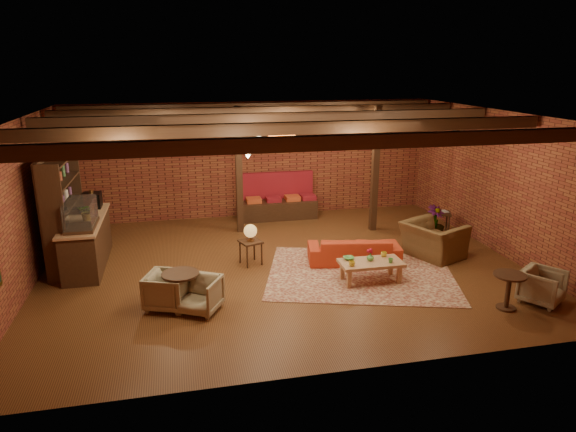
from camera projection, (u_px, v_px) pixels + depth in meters
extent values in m
plane|color=#412310|center=(284.00, 266.00, 11.04)|extent=(10.00, 10.00, 0.00)
cube|color=black|center=(283.00, 116.00, 10.11)|extent=(10.00, 8.00, 0.02)
cube|color=maroon|center=(254.00, 160.00, 14.32)|extent=(10.00, 0.02, 3.20)
cube|color=maroon|center=(346.00, 267.00, 6.83)|extent=(10.00, 0.02, 3.20)
cube|color=maroon|center=(21.00, 209.00, 9.55)|extent=(0.02, 8.00, 3.20)
cube|color=maroon|center=(500.00, 183.00, 11.60)|extent=(0.02, 8.00, 3.20)
cylinder|color=black|center=(269.00, 125.00, 11.71)|extent=(9.60, 0.12, 0.12)
cube|color=#311B10|center=(239.00, 171.00, 12.88)|extent=(0.16, 0.16, 3.20)
cube|color=#311B10|center=(375.00, 170.00, 13.02)|extent=(0.16, 0.16, 3.20)
imported|color=#337F33|center=(90.00, 208.00, 10.99)|extent=(0.35, 0.39, 0.30)
cube|color=orange|center=(282.00, 137.00, 13.38)|extent=(0.86, 0.06, 0.30)
cube|color=maroon|center=(360.00, 274.00, 10.65)|extent=(4.44, 3.84, 0.01)
imported|color=#B43219|center=(354.00, 250.00, 11.19)|extent=(2.09, 1.12, 0.58)
cube|color=#9C6B49|center=(371.00, 263.00, 10.17)|extent=(1.25, 0.63, 0.06)
cube|color=#9C6B49|center=(349.00, 279.00, 9.92)|extent=(0.08, 0.08, 0.37)
cube|color=#9C6B49|center=(399.00, 275.00, 10.13)|extent=(0.08, 0.08, 0.37)
cube|color=#9C6B49|center=(342.00, 271.00, 10.34)|extent=(0.08, 0.08, 0.37)
cube|color=#9C6B49|center=(390.00, 267.00, 10.54)|extent=(0.08, 0.08, 0.37)
imported|color=gold|center=(352.00, 264.00, 9.92)|extent=(0.12, 0.12, 0.10)
imported|color=#4D9A46|center=(391.00, 261.00, 10.08)|extent=(0.10, 0.10, 0.09)
imported|color=gold|center=(384.00, 254.00, 10.40)|extent=(0.12, 0.12, 0.10)
imported|color=#4D9A46|center=(349.00, 258.00, 10.26)|extent=(0.22, 0.22, 0.05)
imported|color=#4D9A46|center=(370.00, 258.00, 10.19)|extent=(0.12, 0.12, 0.12)
sphere|color=#B0122E|center=(371.00, 251.00, 10.15)|extent=(0.10, 0.10, 0.10)
cube|color=#311B10|center=(251.00, 242.00, 11.03)|extent=(0.55, 0.55, 0.04)
cylinder|color=#311B10|center=(251.00, 253.00, 11.11)|extent=(0.04, 0.04, 0.49)
cylinder|color=#916030|center=(251.00, 240.00, 11.02)|extent=(0.14, 0.14, 0.02)
cylinder|color=#916030|center=(250.00, 237.00, 11.00)|extent=(0.04, 0.04, 0.21)
sphere|color=gold|center=(250.00, 231.00, 10.96)|extent=(0.29, 0.29, 0.29)
cylinder|color=#311B10|center=(180.00, 274.00, 8.97)|extent=(0.66, 0.66, 0.04)
cylinder|color=#311B10|center=(181.00, 291.00, 9.06)|extent=(0.09, 0.09, 0.64)
cylinder|color=#311B10|center=(182.00, 307.00, 9.15)|extent=(0.39, 0.39, 0.04)
imported|color=#BCB392|center=(168.00, 289.00, 9.10)|extent=(0.86, 0.89, 0.73)
imported|color=#BCB392|center=(199.00, 293.00, 8.96)|extent=(0.90, 0.88, 0.70)
imported|color=brown|center=(434.00, 234.00, 11.45)|extent=(1.21, 1.43, 1.06)
cube|color=#311B10|center=(441.00, 213.00, 13.10)|extent=(0.64, 0.64, 0.04)
cylinder|color=#311B10|center=(440.00, 223.00, 13.18)|extent=(0.04, 0.04, 0.50)
imported|color=#311B10|center=(441.00, 212.00, 13.09)|extent=(0.26, 0.29, 0.02)
cylinder|color=#311B10|center=(510.00, 275.00, 8.97)|extent=(0.56, 0.56, 0.04)
cylinder|color=#311B10|center=(508.00, 292.00, 9.06)|extent=(0.09, 0.09, 0.62)
cylinder|color=#311B10|center=(506.00, 308.00, 9.15)|extent=(0.34, 0.34, 0.04)
imported|color=#BCB392|center=(542.00, 285.00, 9.30)|extent=(0.91, 0.90, 0.69)
imported|color=#4C7F4C|center=(437.00, 189.00, 12.40)|extent=(1.87, 1.87, 2.55)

